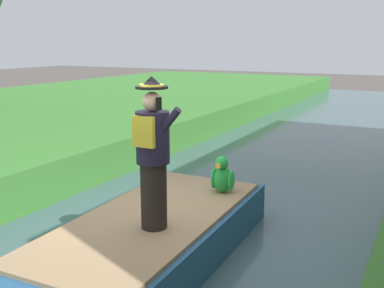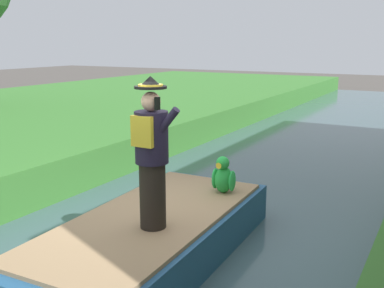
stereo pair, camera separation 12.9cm
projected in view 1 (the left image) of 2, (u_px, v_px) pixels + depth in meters
The scene contains 5 objects.
ground_plane at pixel (164, 257), 6.41m from camera, with size 80.00×80.00×0.00m, color #4C4742.
canal_water at pixel (164, 254), 6.40m from camera, with size 5.45×48.00×0.10m, color #3D565B.
boat at pixel (152, 238), 6.07m from camera, with size 1.96×4.26×0.61m.
person_pirate at pixel (153, 154), 5.44m from camera, with size 0.61×0.42×1.85m.
parrot_plush at pixel (222, 177), 6.91m from camera, with size 0.36×0.34×0.57m.
Camera 1 is at (3.13, -5.03, 2.94)m, focal length 42.85 mm.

